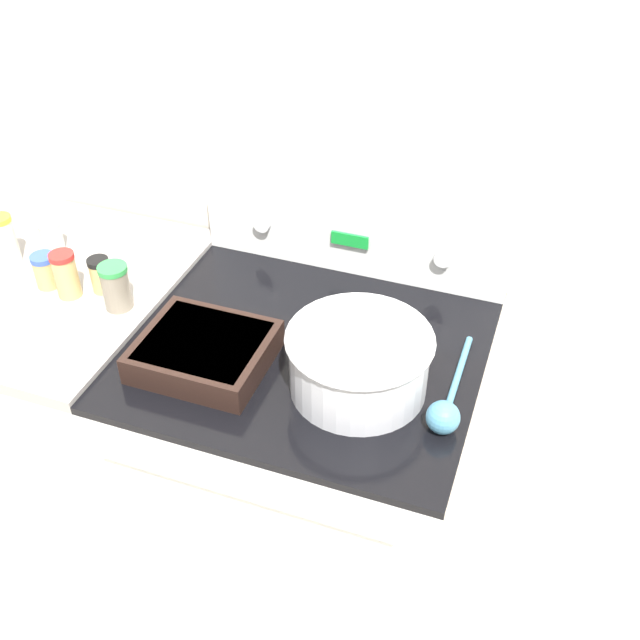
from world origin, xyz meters
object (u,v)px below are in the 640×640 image
spice_jar_red_cap (66,274)px  spice_jar_white_cap (51,236)px  ladle (445,411)px  spice_jar_black_cap (101,275)px  mixing_bowl (359,359)px  casserole_dish (204,350)px  spice_jar_green_cap (116,287)px  spice_jar_yellow_cap (5,239)px  spice_jar_blue_cap (46,270)px

spice_jar_red_cap → spice_jar_white_cap: size_ratio=1.25×
ladle → spice_jar_red_cap: spice_jar_red_cap is taller
spice_jar_black_cap → ladle: bearing=-9.2°
mixing_bowl → spice_jar_black_cap: bearing=171.2°
mixing_bowl → ladle: 0.19m
casserole_dish → ladle: bearing=0.3°
mixing_bowl → ladle: mixing_bowl is taller
spice_jar_green_cap → spice_jar_red_cap: spice_jar_red_cap is taller
mixing_bowl → casserole_dish: size_ratio=1.11×
mixing_bowl → spice_jar_black_cap: (-0.65, 0.10, -0.02)m
spice_jar_red_cap → spice_jar_yellow_cap: spice_jar_yellow_cap is taller
spice_jar_red_cap → spice_jar_yellow_cap: bearing=162.6°
ladle → spice_jar_black_cap: 0.84m
casserole_dish → ladle: 0.50m
spice_jar_red_cap → spice_jar_white_cap: spice_jar_red_cap is taller
spice_jar_black_cap → spice_jar_white_cap: size_ratio=0.95×
mixing_bowl → spice_jar_green_cap: bearing=174.3°
spice_jar_green_cap → spice_jar_black_cap: size_ratio=1.28×
spice_jar_black_cap → spice_jar_red_cap: (-0.06, -0.04, 0.01)m
spice_jar_black_cap → spice_jar_yellow_cap: size_ratio=0.68×
spice_jar_black_cap → spice_jar_yellow_cap: 0.28m
spice_jar_blue_cap → spice_jar_white_cap: bearing=120.6°
casserole_dish → spice_jar_yellow_cap: spice_jar_yellow_cap is taller
mixing_bowl → spice_jar_yellow_cap: (-0.93, 0.13, -0.00)m
mixing_bowl → spice_jar_white_cap: (-0.85, 0.20, -0.02)m
spice_jar_red_cap → spice_jar_yellow_cap: size_ratio=0.90×
casserole_dish → spice_jar_green_cap: 0.28m
mixing_bowl → spice_jar_yellow_cap: bearing=172.2°
spice_jar_blue_cap → spice_jar_white_cap: (-0.08, 0.13, 0.00)m
mixing_bowl → ladle: (0.18, -0.03, -0.05)m
spice_jar_green_cap → spice_jar_black_cap: 0.08m
spice_jar_red_cap → spice_jar_blue_cap: 0.07m
ladle → spice_jar_white_cap: size_ratio=3.43×
spice_jar_blue_cap → spice_jar_green_cap: bearing=-4.5°
casserole_dish → spice_jar_white_cap: bearing=156.0°
spice_jar_black_cap → mixing_bowl: bearing=-8.8°
spice_jar_blue_cap → spice_jar_yellow_cap: spice_jar_yellow_cap is taller
casserole_dish → spice_jar_green_cap: bearing=160.1°
mixing_bowl → ladle: size_ratio=0.95×
casserole_dish → spice_jar_white_cap: spice_jar_white_cap is taller
mixing_bowl → spice_jar_blue_cap: (-0.78, 0.07, -0.02)m
ladle → spice_jar_red_cap: (-0.89, 0.09, 0.04)m
spice_jar_black_cap → spice_jar_blue_cap: size_ratio=1.02×
casserole_dish → spice_jar_yellow_cap: size_ratio=2.10×
mixing_bowl → casserole_dish: 0.32m
spice_jar_green_cap → mixing_bowl: bearing=-5.7°
spice_jar_blue_cap → mixing_bowl: bearing=-5.4°
spice_jar_blue_cap → spice_jar_yellow_cap: bearing=160.3°
ladle → spice_jar_green_cap: 0.77m
casserole_dish → spice_jar_black_cap: spice_jar_black_cap is taller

